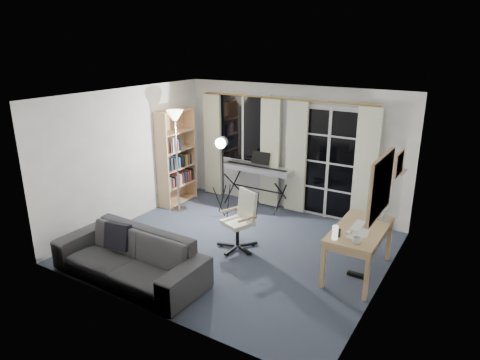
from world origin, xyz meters
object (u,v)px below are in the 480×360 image
Objects in this scene: desk at (360,234)px; mug at (357,240)px; torchiere_lamp at (176,131)px; office_chair at (243,215)px; sofa at (128,250)px; monitor at (385,203)px; keyboard_piano at (258,169)px; bookshelf at (175,160)px; studio_light at (222,152)px.

desk is 0.53m from mug.
torchiere_lamp reaches higher than office_chair.
mug is 0.05× the size of sofa.
monitor reaches higher than desk.
keyboard_piano is 1.09× the size of desk.
monitor is (2.64, -1.00, 0.18)m from keyboard_piano.
bookshelf is 1.22× the size of studio_light.
sofa is (-2.74, -1.29, -0.32)m from mug.
bookshelf reaches higher than studio_light.
monitor reaches higher than mug.
monitor is at bearing 84.19° from mug.
monitor is (2.00, 0.60, 0.41)m from office_chair.
sofa is (1.04, -2.33, -1.13)m from torchiere_lamp.
bookshelf is 1.67m from keyboard_piano.
monitor is at bearing 39.08° from sofa.
keyboard_piano is (1.24, 0.92, -0.79)m from torchiere_lamp.
sofa is at bearing -62.83° from bookshelf.
studio_light is (1.22, -0.12, 0.35)m from bookshelf.
sofa is (1.36, -2.64, -0.46)m from bookshelf.
keyboard_piano is 3.21m from mug.
studio_light reaches higher than keyboard_piano.
keyboard_piano is 0.92× the size of studio_light.
mug is at bearing -18.24° from bookshelf.
keyboard_piano is at bearing 87.31° from sofa.
sofa is at bearing -93.38° from keyboard_piano.
bookshelf is at bearing 161.88° from mug.
desk is 2.60× the size of monitor.
office_chair is 8.24× the size of mug.
bookshelf reaches higher than keyboard_piano.
monitor is (2.98, -0.28, -0.28)m from studio_light.
mug is (0.10, -0.50, 0.14)m from desk.
keyboard_piano reaches higher than office_chair.
studio_light is 3.17m from mug.
mug is (3.78, -1.03, -0.81)m from torchiere_lamp.
monitor is (3.88, -0.08, -0.61)m from torchiere_lamp.
torchiere_lamp reaches higher than desk.
keyboard_piano reaches higher than desk.
monitor is at bearing -20.21° from studio_light.
torchiere_lamp reaches higher than mug.
desk is at bearing -30.61° from keyboard_piano.
sofa is at bearing -154.74° from mug.
office_chair is 1.85m from sofa.
office_chair reaches higher than sofa.
keyboard_piano is at bearing 50.08° from studio_light.
bookshelf is at bearing 159.58° from studio_light.
mug is (1.90, -0.35, 0.20)m from office_chair.
studio_light is 3.09× the size of monitor.
bookshelf is at bearing 167.54° from desk.
torchiere_lamp is 1.25× the size of studio_light.
desk is 3.20m from sofa.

